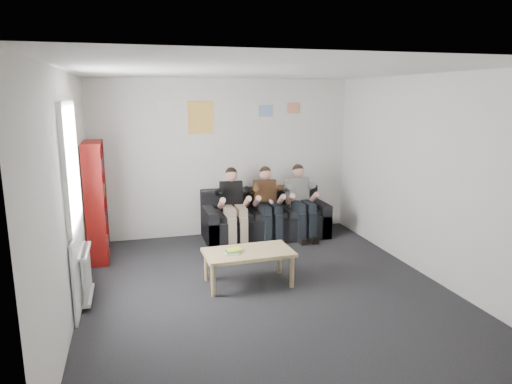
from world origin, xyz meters
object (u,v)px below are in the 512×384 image
person_right (301,202)px  coffee_table (248,255)px  person_middle (268,204)px  person_left (234,206)px  bookshelf (97,201)px  sofa (265,220)px

person_right → coffee_table: bearing=-135.4°
coffee_table → person_middle: person_middle is taller
person_left → person_right: (1.18, -0.00, 0.00)m
person_left → bookshelf: bearing=-168.3°
person_right → person_middle: bearing=173.2°
bookshelf → coffee_table: (1.92, -1.53, -0.48)m
bookshelf → coffee_table: size_ratio=1.56×
sofa → person_left: person_left is taller
bookshelf → person_left: bookshelf is taller
sofa → person_left: bearing=-161.9°
person_right → person_left: bearing=173.2°
person_middle → person_right: bearing=6.2°
person_left → person_right: 1.18m
bookshelf → person_middle: size_ratio=1.42×
sofa → coffee_table: (-0.79, -1.92, 0.10)m
bookshelf → person_right: (3.30, 0.20, -0.26)m
bookshelf → person_right: bookshelf is taller
coffee_table → person_right: (1.38, 1.73, 0.23)m
bookshelf → coffee_table: bookshelf is taller
sofa → person_left: (-0.59, -0.19, 0.33)m
sofa → person_right: 0.71m
coffee_table → person_middle: 1.91m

